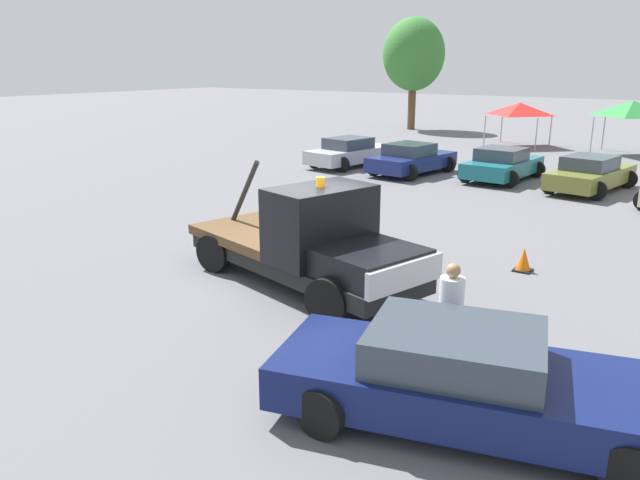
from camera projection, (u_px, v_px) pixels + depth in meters
ground_plane at (301, 282)px, 13.70m from camera, size 160.00×160.00×0.00m
tow_truck at (312, 245)px, 13.17m from camera, size 6.34×3.55×2.51m
foreground_car at (470, 380)px, 8.17m from camera, size 5.61×3.24×1.34m
person_near_truck at (451, 308)px, 9.62m from camera, size 0.38×0.38×1.73m
parked_car_silver at (351, 152)px, 28.88m from camera, size 2.89×4.90×1.34m
parked_car_navy at (411, 159)px, 26.82m from camera, size 2.89×4.53×1.34m
parked_car_teal at (502, 164)px, 25.43m from camera, size 2.71×4.34×1.34m
parked_car_olive at (590, 174)px, 23.27m from camera, size 2.86×4.78×1.34m
canopy_tent_red at (520, 109)px, 35.44m from camera, size 2.97×2.97×2.46m
canopy_tent_green at (633, 108)px, 31.90m from camera, size 3.10×3.10×2.78m
tree_left at (414, 55)px, 43.63m from camera, size 4.33×4.33×7.73m
traffic_cone at (524, 260)px, 14.39m from camera, size 0.40×0.40×0.55m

